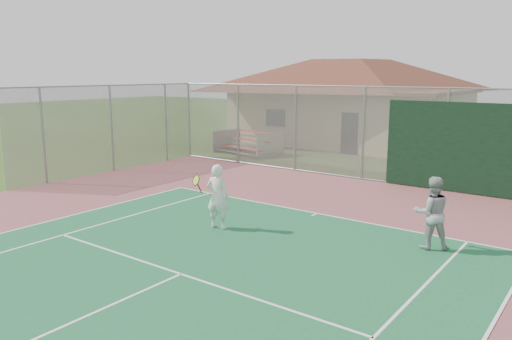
{
  "coord_description": "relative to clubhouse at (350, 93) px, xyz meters",
  "views": [
    {
      "loc": [
        6.83,
        -0.26,
        3.99
      ],
      "look_at": [
        -0.87,
        10.1,
        1.47
      ],
      "focal_mm": 35.0,
      "sensor_mm": 36.0,
      "label": 1
    }
  ],
  "objects": [
    {
      "name": "player_grey_back",
      "position": [
        9.58,
        -15.25,
        -2.02
      ],
      "size": [
        1.03,
        0.98,
        1.68
      ],
      "rotation": [
        0.0,
        0.0,
        3.71
      ],
      "color": "#A1A4A6",
      "rests_on": "ground"
    },
    {
      "name": "back_fence",
      "position": [
        8.17,
        -9.19,
        -1.2
      ],
      "size": [
        20.08,
        0.11,
        3.53
      ],
      "color": "gray",
      "rests_on": "ground"
    },
    {
      "name": "player_white_front",
      "position": [
        4.67,
        -17.04,
        -2.01
      ],
      "size": [
        1.0,
        0.74,
        1.69
      ],
      "rotation": [
        0.0,
        0.0,
        3.37
      ],
      "color": "white",
      "rests_on": "ground"
    },
    {
      "name": "bleachers",
      "position": [
        -2.25,
        -6.79,
        -2.28
      ],
      "size": [
        3.24,
        2.25,
        1.1
      ],
      "rotation": [
        0.0,
        0.0,
        -0.22
      ],
      "color": "#B32C29",
      "rests_on": "ground"
    },
    {
      "name": "side_fence_left",
      "position": [
        -3.93,
        -13.67,
        -1.11
      ],
      "size": [
        0.08,
        9.0,
        3.5
      ],
      "color": "gray",
      "rests_on": "ground"
    },
    {
      "name": "clubhouse",
      "position": [
        0.0,
        0.0,
        0.0
      ],
      "size": [
        13.13,
        8.82,
        5.64
      ],
      "rotation": [
        0.0,
        0.0,
        -0.01
      ],
      "color": "tan",
      "rests_on": "ground"
    }
  ]
}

